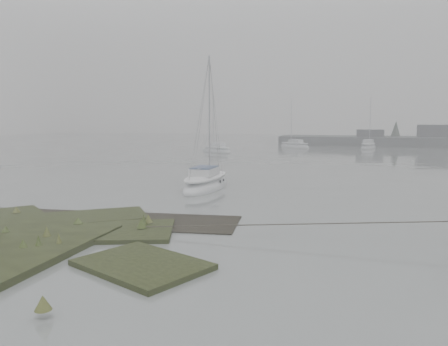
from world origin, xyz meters
TOP-DOWN VIEW (x-y plane):
  - ground at (0.00, 30.00)m, footprint 160.00×160.00m
  - sailboat_white at (-2.01, 13.39)m, footprint 2.06×6.07m
  - sailboat_far_a at (-9.40, 41.29)m, footprint 5.36×4.72m
  - sailboat_far_b at (9.43, 53.70)m, footprint 2.96×5.99m
  - sailboat_far_c at (-0.91, 53.12)m, footprint 5.44×4.77m

SIDE VIEW (x-z plane):
  - ground at x=0.00m, z-range 0.00..0.00m
  - sailboat_far_a at x=-9.40m, z-range -3.58..4.05m
  - sailboat_far_c at x=-0.91m, z-range -3.63..4.11m
  - sailboat_far_b at x=9.43m, z-range -3.79..4.30m
  - sailboat_white at x=-2.01m, z-range -4.00..4.53m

